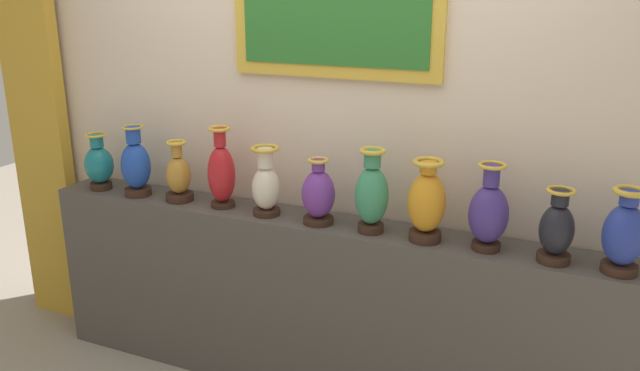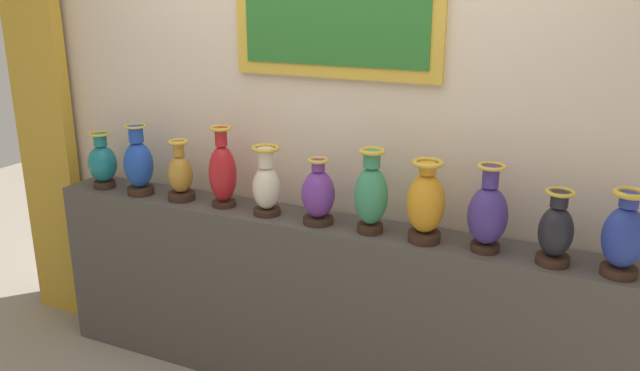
# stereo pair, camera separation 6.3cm
# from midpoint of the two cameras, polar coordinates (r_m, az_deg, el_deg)

# --- Properties ---
(display_shelf) EXTENTS (3.11, 0.30, 0.96)m
(display_shelf) POSITION_cam_midpoint_polar(r_m,az_deg,el_deg) (3.36, -0.55, -10.77)
(display_shelf) COLOR #4C4742
(display_shelf) RESTS_ON ground_plane
(back_wall) EXTENTS (4.40, 0.14, 3.07)m
(back_wall) POSITION_cam_midpoint_polar(r_m,az_deg,el_deg) (3.19, 0.96, 8.07)
(back_wall) COLOR beige
(back_wall) RESTS_ON ground_plane
(curtain_gold) EXTENTS (0.40, 0.08, 2.41)m
(curtain_gold) POSITION_cam_midpoint_polar(r_m,az_deg,el_deg) (4.28, -23.92, 4.34)
(curtain_gold) COLOR gold
(curtain_gold) RESTS_ON ground_plane
(vase_teal) EXTENTS (0.16, 0.16, 0.32)m
(vase_teal) POSITION_cam_midpoint_polar(r_m,az_deg,el_deg) (3.82, -19.40, 1.77)
(vase_teal) COLOR #382319
(vase_teal) RESTS_ON display_shelf
(vase_sapphire) EXTENTS (0.16, 0.16, 0.39)m
(vase_sapphire) POSITION_cam_midpoint_polar(r_m,az_deg,el_deg) (3.64, -16.44, 1.69)
(vase_sapphire) COLOR #382319
(vase_sapphire) RESTS_ON display_shelf
(vase_ochre) EXTENTS (0.15, 0.15, 0.33)m
(vase_ochre) POSITION_cam_midpoint_polar(r_m,az_deg,el_deg) (3.50, -12.92, 0.80)
(vase_ochre) COLOR #382319
(vase_ochre) RESTS_ON display_shelf
(vase_crimson) EXTENTS (0.14, 0.14, 0.42)m
(vase_crimson) POSITION_cam_midpoint_polar(r_m,az_deg,el_deg) (3.35, -9.25, 1.11)
(vase_crimson) COLOR #382319
(vase_crimson) RESTS_ON display_shelf
(vase_ivory) EXTENTS (0.14, 0.14, 0.35)m
(vase_ivory) POSITION_cam_midpoint_polar(r_m,az_deg,el_deg) (3.21, -5.36, 0.07)
(vase_ivory) COLOR #382319
(vase_ivory) RESTS_ON display_shelf
(vase_violet) EXTENTS (0.16, 0.16, 0.32)m
(vase_violet) POSITION_cam_midpoint_polar(r_m,az_deg,el_deg) (3.09, -0.73, -0.83)
(vase_violet) COLOR #382319
(vase_violet) RESTS_ON display_shelf
(vase_jade) EXTENTS (0.16, 0.16, 0.40)m
(vase_jade) POSITION_cam_midpoint_polar(r_m,az_deg,el_deg) (2.97, 3.97, -0.76)
(vase_jade) COLOR #382319
(vase_jade) RESTS_ON display_shelf
(vase_amber) EXTENTS (0.17, 0.17, 0.38)m
(vase_amber) POSITION_cam_midpoint_polar(r_m,az_deg,el_deg) (2.90, 8.79, -1.54)
(vase_amber) COLOR #382319
(vase_amber) RESTS_ON display_shelf
(vase_indigo) EXTENTS (0.17, 0.17, 0.39)m
(vase_indigo) POSITION_cam_midpoint_polar(r_m,az_deg,el_deg) (2.86, 14.06, -2.37)
(vase_indigo) COLOR #382319
(vase_indigo) RESTS_ON display_shelf
(vase_onyx) EXTENTS (0.14, 0.14, 0.32)m
(vase_onyx) POSITION_cam_midpoint_polar(r_m,az_deg,el_deg) (2.82, 19.58, -3.71)
(vase_onyx) COLOR #382319
(vase_onyx) RESTS_ON display_shelf
(vase_cobalt) EXTENTS (0.16, 0.16, 0.36)m
(vase_cobalt) POSITION_cam_midpoint_polar(r_m,az_deg,el_deg) (2.81, 24.70, -3.96)
(vase_cobalt) COLOR #382319
(vase_cobalt) RESTS_ON display_shelf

